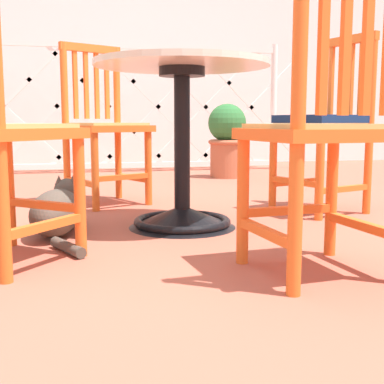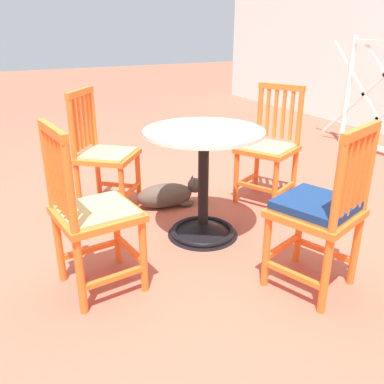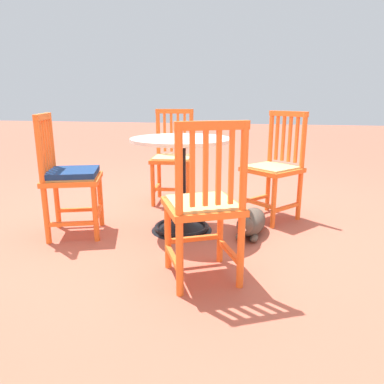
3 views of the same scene
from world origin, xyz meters
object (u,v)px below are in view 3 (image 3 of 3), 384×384
(tabby_cat, at_px, (250,223))
(orange_chair_tucked_in, at_px, (70,177))
(orange_chair_by_planter, at_px, (274,169))
(cafe_table, at_px, (181,196))
(orange_chair_at_corner, at_px, (173,159))
(orange_chair_near_fence, at_px, (204,207))

(tabby_cat, bearing_deg, orange_chair_tucked_in, 10.41)
(orange_chair_by_planter, height_order, orange_chair_tucked_in, same)
(cafe_table, height_order, orange_chair_at_corner, orange_chair_at_corner)
(orange_chair_at_corner, distance_m, tabby_cat, 1.18)
(orange_chair_tucked_in, xyz_separation_m, orange_chair_near_fence, (-1.10, 0.51, -0.01))
(orange_chair_by_planter, bearing_deg, orange_chair_at_corner, -19.50)
(orange_chair_near_fence, relative_size, tabby_cat, 1.23)
(orange_chair_at_corner, distance_m, orange_chair_near_fence, 1.66)
(orange_chair_at_corner, xyz_separation_m, orange_chair_tucked_in, (0.53, 1.04, 0.01))
(orange_chair_at_corner, bearing_deg, orange_chair_by_planter, 160.50)
(cafe_table, bearing_deg, orange_chair_by_planter, -147.08)
(cafe_table, distance_m, orange_chair_by_planter, 0.85)
(orange_chair_near_fence, bearing_deg, orange_chair_tucked_in, -25.03)
(orange_chair_by_planter, xyz_separation_m, tabby_cat, (0.17, 0.45, -0.34))
(orange_chair_near_fence, height_order, tabby_cat, orange_chair_near_fence)
(orange_chair_near_fence, xyz_separation_m, tabby_cat, (-0.24, -0.76, -0.34))
(cafe_table, distance_m, orange_chair_at_corner, 0.86)
(cafe_table, bearing_deg, orange_chair_near_fence, 111.74)
(orange_chair_at_corner, xyz_separation_m, tabby_cat, (-0.81, 0.80, -0.34))
(orange_chair_by_planter, xyz_separation_m, orange_chair_near_fence, (0.40, 1.21, 0.00))
(orange_chair_by_planter, relative_size, orange_chair_tucked_in, 1.00)
(cafe_table, xyz_separation_m, tabby_cat, (-0.54, -0.00, -0.19))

